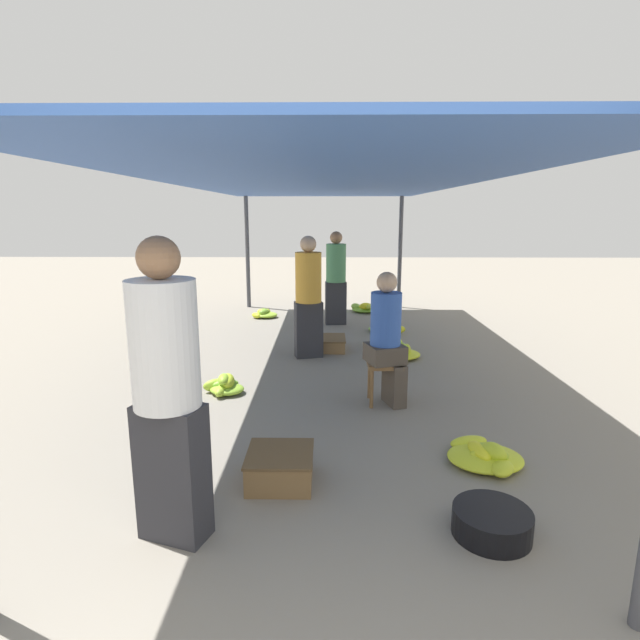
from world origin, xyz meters
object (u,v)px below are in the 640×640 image
at_px(shopper_walking_mid, 336,277).
at_px(banana_pile_right_0, 398,351).
at_px(vendor_seated, 387,336).
at_px(crate_mid, 326,343).
at_px(banana_pile_left_1, 264,314).
at_px(crate_near, 280,467).
at_px(stool, 384,370).
at_px(banana_pile_left_0, 224,386).
at_px(vendor_foreground, 167,389).
at_px(banana_pile_right_2, 364,308).
at_px(banana_pile_right_3, 386,328).
at_px(shopper_walking_far, 308,295).
at_px(basin_black, 492,522).
at_px(banana_pile_right_1, 485,455).

bearing_deg(shopper_walking_mid, banana_pile_right_0, -68.48).
distance_m(vendor_seated, crate_mid, 2.19).
distance_m(banana_pile_left_1, crate_near, 5.80).
height_order(stool, banana_pile_left_0, stool).
bearing_deg(banana_pile_left_0, vendor_seated, -8.93).
distance_m(vendor_foreground, banana_pile_right_2, 7.09).
bearing_deg(banana_pile_right_0, banana_pile_right_3, 90.03).
xyz_separation_m(shopper_walking_mid, shopper_walking_far, (-0.39, -2.02, 0.01)).
xyz_separation_m(vendor_seated, crate_near, (-0.92, -1.52, -0.58)).
height_order(crate_mid, shopper_walking_mid, shopper_walking_mid).
bearing_deg(basin_black, banana_pile_right_0, 90.65).
relative_size(banana_pile_left_0, shopper_walking_mid, 0.29).
bearing_deg(vendor_seated, banana_pile_left_1, 112.60).
bearing_deg(banana_pile_right_3, basin_black, -89.52).
bearing_deg(vendor_foreground, banana_pile_right_2, 76.84).
distance_m(banana_pile_right_2, banana_pile_right_3, 1.68).
height_order(vendor_foreground, banana_pile_right_3, vendor_foreground).
xyz_separation_m(crate_near, shopper_walking_mid, (0.48, 5.20, 0.71)).
bearing_deg(vendor_seated, crate_mid, 106.69).
bearing_deg(vendor_seated, banana_pile_right_0, 78.15).
height_order(basin_black, banana_pile_left_1, banana_pile_left_1).
xyz_separation_m(stool, banana_pile_right_2, (0.14, 4.72, -0.27)).
distance_m(banana_pile_left_0, shopper_walking_far, 1.79).
height_order(vendor_foreground, crate_mid, vendor_foreground).
xyz_separation_m(banana_pile_left_0, banana_pile_right_1, (2.31, -1.50, -0.01)).
distance_m(banana_pile_right_1, shopper_walking_far, 3.32).
xyz_separation_m(banana_pile_right_2, crate_near, (-1.04, -6.25, 0.04)).
height_order(banana_pile_right_2, shopper_walking_far, shopper_walking_far).
distance_m(vendor_foreground, banana_pile_right_1, 2.44).
bearing_deg(banana_pile_right_2, banana_pile_right_1, -85.16).
bearing_deg(banana_pile_right_1, banana_pile_left_1, 113.56).
height_order(banana_pile_left_0, banana_pile_right_1, banana_pile_left_0).
bearing_deg(banana_pile_right_2, banana_pile_left_0, -112.04).
bearing_deg(shopper_walking_far, banana_pile_right_3, 50.01).
xyz_separation_m(vendor_foreground, vendor_seated, (1.49, 2.13, -0.22)).
xyz_separation_m(basin_black, banana_pile_right_0, (-0.04, 3.76, 0.00)).
xyz_separation_m(basin_black, banana_pile_right_2, (-0.27, 6.83, -0.00)).
relative_size(stool, banana_pile_right_1, 0.62).
distance_m(shopper_walking_mid, shopper_walking_far, 2.06).
distance_m(banana_pile_left_0, banana_pile_right_1, 2.75).
height_order(basin_black, crate_near, crate_near).
height_order(banana_pile_right_3, shopper_walking_mid, shopper_walking_mid).
bearing_deg(shopper_walking_far, basin_black, -71.90).
bearing_deg(basin_black, banana_pile_left_0, 131.26).
relative_size(stool, banana_pile_left_1, 0.87).
relative_size(banana_pile_right_2, banana_pile_right_3, 0.96).
relative_size(stool, basin_black, 0.92).
bearing_deg(banana_pile_right_2, shopper_walking_mid, -118.19).
xyz_separation_m(banana_pile_right_2, shopper_walking_mid, (-0.56, -1.05, 0.74)).
height_order(crate_mid, shopper_walking_far, shopper_walking_far).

